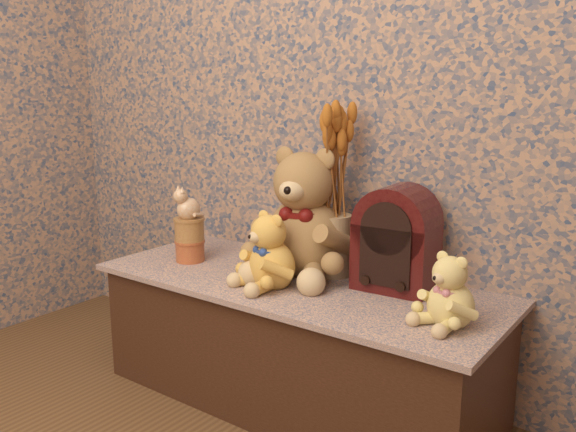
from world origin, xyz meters
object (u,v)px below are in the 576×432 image
object	(u,v)px
teddy_small	(452,287)
teddy_large	(306,207)
cathedral_radio	(397,238)
cat_figurine	(188,202)
ceramic_vase	(333,245)
teddy_medium	(272,247)
biscuit_tin_lower	(190,251)

from	to	relation	value
teddy_small	teddy_large	bearing A→B (deg)	-172.26
teddy_small	cathedral_radio	bearing A→B (deg)	166.29
cathedral_radio	cat_figurine	xyz separation A→B (m)	(-0.79, -0.18, 0.06)
teddy_large	ceramic_vase	distance (m)	0.17
teddy_large	ceramic_vase	xyz separation A→B (m)	(0.09, 0.04, -0.14)
teddy_medium	teddy_small	xyz separation A→B (m)	(0.62, 0.03, -0.02)
teddy_small	cat_figurine	xyz separation A→B (m)	(-1.06, 0.02, 0.12)
teddy_large	teddy_medium	xyz separation A→B (m)	(-0.01, -0.19, -0.11)
teddy_small	cat_figurine	world-z (taller)	cat_figurine
teddy_small	ceramic_vase	xyz separation A→B (m)	(-0.52, 0.20, -0.00)
teddy_medium	cathedral_radio	bearing A→B (deg)	55.16
cathedral_radio	cat_figurine	bearing A→B (deg)	-170.97
teddy_small	cat_figurine	bearing A→B (deg)	-158.52
teddy_small	cathedral_radio	size ratio (longest dim) A/B	0.64
teddy_medium	ceramic_vase	xyz separation A→B (m)	(0.10, 0.23, -0.03)
teddy_medium	biscuit_tin_lower	size ratio (longest dim) A/B	2.49
biscuit_tin_lower	cat_figurine	distance (m)	0.19
teddy_small	cathedral_radio	xyz separation A→B (m)	(-0.27, 0.20, 0.06)
ceramic_vase	cat_figurine	xyz separation A→B (m)	(-0.54, -0.18, 0.12)
ceramic_vase	biscuit_tin_lower	world-z (taller)	ceramic_vase
teddy_large	teddy_medium	world-z (taller)	teddy_large
teddy_large	teddy_medium	bearing A→B (deg)	-101.98
ceramic_vase	teddy_small	bearing A→B (deg)	-21.07
teddy_medium	ceramic_vase	distance (m)	0.25
teddy_large	teddy_small	distance (m)	0.65
teddy_small	ceramic_vase	bearing A→B (deg)	-178.56
teddy_small	biscuit_tin_lower	size ratio (longest dim) A/B	2.04
cathedral_radio	ceramic_vase	world-z (taller)	cathedral_radio
ceramic_vase	teddy_medium	bearing A→B (deg)	-113.27
cathedral_radio	ceramic_vase	size ratio (longest dim) A/B	1.59
teddy_medium	teddy_small	bearing A→B (deg)	24.80
teddy_medium	ceramic_vase	size ratio (longest dim) A/B	1.25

